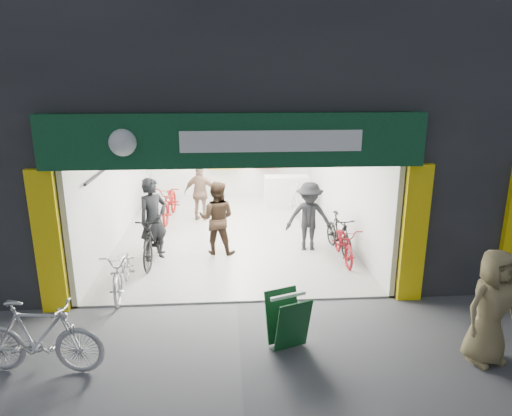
{
  "coord_description": "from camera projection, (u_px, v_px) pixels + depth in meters",
  "views": [
    {
      "loc": [
        -0.18,
        -7.69,
        4.07
      ],
      "look_at": [
        0.46,
        1.5,
        1.41
      ],
      "focal_mm": 32.0,
      "sensor_mm": 36.0,
      "label": 1
    }
  ],
  "objects": [
    {
      "name": "ground",
      "position": [
        237.0,
        303.0,
        8.51
      ],
      "size": [
        60.0,
        60.0,
        0.0
      ],
      "primitive_type": "plane",
      "color": "#56565B",
      "rests_on": "ground"
    },
    {
      "name": "building",
      "position": [
        264.0,
        67.0,
        12.15
      ],
      "size": [
        17.0,
        10.27,
        8.0
      ],
      "color": "#232326",
      "rests_on": "ground"
    },
    {
      "name": "bike_left_front",
      "position": [
        122.0,
        270.0,
        8.81
      ],
      "size": [
        0.74,
        1.8,
        0.93
      ],
      "primitive_type": "imported",
      "rotation": [
        0.0,
        0.0,
        0.07
      ],
      "color": "#B5B4B9",
      "rests_on": "ground"
    },
    {
      "name": "bike_left_midfront",
      "position": [
        154.0,
        238.0,
        10.23
      ],
      "size": [
        0.7,
        1.98,
        1.16
      ],
      "primitive_type": "imported",
      "rotation": [
        0.0,
        0.0,
        -0.08
      ],
      "color": "black",
      "rests_on": "ground"
    },
    {
      "name": "bike_left_midback",
      "position": [
        170.0,
        202.0,
        13.34
      ],
      "size": [
        0.82,
        2.09,
        1.08
      ],
      "primitive_type": "imported",
      "rotation": [
        0.0,
        0.0,
        -0.05
      ],
      "color": "maroon",
      "rests_on": "ground"
    },
    {
      "name": "bike_left_back",
      "position": [
        151.0,
        192.0,
        14.32
      ],
      "size": [
        0.76,
        1.95,
        1.14
      ],
      "primitive_type": "imported",
      "rotation": [
        0.0,
        0.0,
        0.12
      ],
      "color": "silver",
      "rests_on": "ground"
    },
    {
      "name": "bike_right_front",
      "position": [
        339.0,
        234.0,
        10.8
      ],
      "size": [
        0.65,
        1.65,
        0.96
      ],
      "primitive_type": "imported",
      "rotation": [
        0.0,
        0.0,
        0.12
      ],
      "color": "black",
      "rests_on": "ground"
    },
    {
      "name": "bike_right_mid",
      "position": [
        344.0,
        243.0,
        10.37
      ],
      "size": [
        0.6,
        1.65,
        0.86
      ],
      "primitive_type": "imported",
      "rotation": [
        0.0,
        0.0,
        -0.02
      ],
      "color": "maroon",
      "rests_on": "ground"
    },
    {
      "name": "bike_right_back",
      "position": [
        299.0,
        204.0,
        12.96
      ],
      "size": [
        0.62,
        1.93,
        1.15
      ],
      "primitive_type": "imported",
      "rotation": [
        0.0,
        0.0,
        0.05
      ],
      "color": "#B5B5BA",
      "rests_on": "ground"
    },
    {
      "name": "parked_bike",
      "position": [
        38.0,
        337.0,
        6.38
      ],
      "size": [
        1.9,
        0.73,
        1.11
      ],
      "primitive_type": "imported",
      "rotation": [
        0.0,
        0.0,
        1.46
      ],
      "color": "#BABBC0",
      "rests_on": "ground"
    },
    {
      "name": "customer_a",
      "position": [
        153.0,
        220.0,
        10.22
      ],
      "size": [
        0.83,
        0.82,
        1.93
      ],
      "primitive_type": "imported",
      "rotation": [
        0.0,
        0.0,
        0.74
      ],
      "color": "black",
      "rests_on": "ground"
    },
    {
      "name": "customer_b",
      "position": [
        217.0,
        218.0,
        10.64
      ],
      "size": [
        0.97,
        0.82,
        1.76
      ],
      "primitive_type": "imported",
      "rotation": [
        0.0,
        0.0,
        2.95
      ],
      "color": "#312216",
      "rests_on": "ground"
    },
    {
      "name": "customer_c",
      "position": [
        309.0,
        217.0,
        10.82
      ],
      "size": [
        1.15,
        0.72,
        1.7
      ],
      "primitive_type": "imported",
      "rotation": [
        0.0,
        0.0,
        -0.08
      ],
      "color": "black",
      "rests_on": "ground"
    },
    {
      "name": "customer_d",
      "position": [
        201.0,
        193.0,
        13.12
      ],
      "size": [
        1.04,
        0.58,
        1.68
      ],
      "primitive_type": "imported",
      "rotation": [
        0.0,
        0.0,
        2.96
      ],
      "color": "#7E5E49",
      "rests_on": "ground"
    },
    {
      "name": "pedestrian_near",
      "position": [
        491.0,
        307.0,
        6.56
      ],
      "size": [
        0.97,
        0.77,
        1.75
      ],
      "primitive_type": "imported",
      "rotation": [
        0.0,
        0.0,
        0.28
      ],
      "color": "olive",
      "rests_on": "ground"
    },
    {
      "name": "sandwich_board",
      "position": [
        288.0,
        319.0,
        7.02
      ],
      "size": [
        0.71,
        0.72,
        0.86
      ],
      "rotation": [
        0.0,
        0.0,
        0.35
      ],
      "color": "#10421D",
      "rests_on": "ground"
    }
  ]
}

